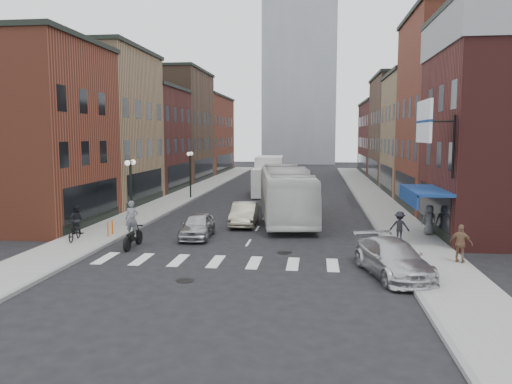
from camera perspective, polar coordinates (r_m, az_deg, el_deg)
ground at (r=25.02m, az=-1.19°, el=-6.31°), size 160.00×160.00×0.00m
sidewalk_left at (r=47.98m, az=-7.57°, el=-0.09°), size 3.00×74.00×0.15m
sidewalk_right at (r=46.75m, az=13.05°, el=-0.38°), size 3.00×74.00×0.15m
curb_left at (r=47.64m, az=-5.82°, el=-0.21°), size 0.20×74.00×0.16m
curb_right at (r=46.62m, az=11.22°, el=-0.45°), size 0.20×74.00×0.16m
crosswalk_stripes at (r=22.14m, az=-2.29°, el=-8.02°), size 12.00×2.20×0.01m
bldg_left_near at (r=34.06m, az=-26.03°, el=6.03°), size 10.30×9.20×11.30m
bldg_left_mid_a at (r=42.37m, az=-19.05°, el=6.98°), size 10.30×10.20×12.30m
bldg_left_mid_b at (r=51.56m, az=-14.14°, el=5.88°), size 10.30×10.20×10.30m
bldg_left_far_a at (r=61.96m, az=-10.51°, el=7.43°), size 10.30×12.20×13.30m
bldg_left_far_b at (r=75.43m, az=-7.31°, el=6.55°), size 10.30×16.20×11.30m
bldg_right_mid_a at (r=39.89m, az=23.98°, el=8.26°), size 10.30×10.20×14.30m
bldg_right_mid_b at (r=49.52m, az=20.51°, el=6.23°), size 10.30×10.20×11.30m
bldg_right_far_a at (r=60.27m, az=18.07°, el=6.77°), size 10.30×12.20×12.30m
bldg_right_far_b at (r=74.06m, az=15.95°, el=5.96°), size 10.30×16.20×10.30m
awning_blue at (r=27.37m, az=18.41°, el=0.04°), size 1.80×5.00×0.78m
billboard_sign at (r=25.19m, az=18.85°, el=7.49°), size 1.52×3.00×3.70m
distant_tower at (r=104.04m, az=5.10°, el=17.27°), size 14.00×14.00×50.00m
streetlamp_near at (r=30.28m, az=-14.12°, el=1.32°), size 0.32×1.22×4.11m
streetlamp_far at (r=43.60m, az=-7.53°, el=2.99°), size 0.32×1.22×4.11m
bike_rack at (r=28.19m, az=-16.33°, el=-3.97°), size 0.08×0.68×0.80m
box_truck at (r=46.75m, az=1.45°, el=1.85°), size 2.68×8.19×3.53m
motorcycle_rider at (r=25.35m, az=-13.95°, el=-3.80°), size 0.67×2.31×2.36m
transit_bus at (r=32.84m, az=3.41°, el=-0.15°), size 4.60×12.81×3.49m
sedan_left_near at (r=27.31m, az=-6.70°, el=-3.84°), size 1.78×3.99×1.33m
sedan_left_far at (r=30.85m, az=-1.36°, el=-2.55°), size 1.63×4.26×1.38m
curb_car at (r=20.60m, az=15.36°, el=-7.33°), size 3.12×5.20×1.41m
parked_bicycle at (r=27.39m, az=-19.99°, el=-4.29°), size 0.87×1.81×0.91m
ped_left_solo at (r=29.10m, az=-19.87°, el=-2.97°), size 0.82×0.51×1.61m
ped_right_a at (r=26.66m, az=16.09°, el=-3.77°), size 1.06×0.68×1.52m
ped_right_b at (r=23.01m, az=22.37°, el=-5.47°), size 1.08×0.87×1.64m
ped_right_c at (r=28.77m, az=19.19°, el=-3.01°), size 0.89×0.68×1.65m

